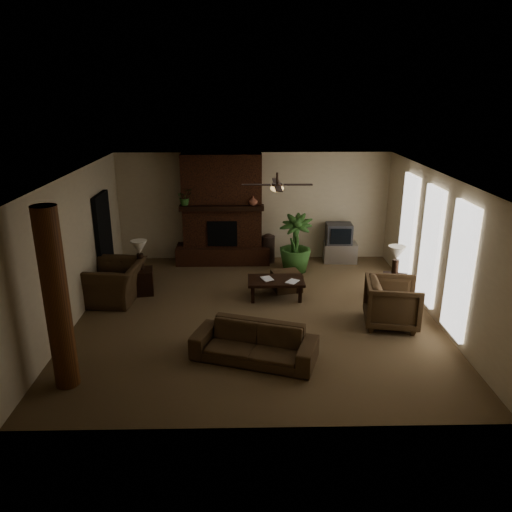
{
  "coord_description": "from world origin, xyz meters",
  "views": [
    {
      "loc": [
        -0.2,
        -8.95,
        4.29
      ],
      "look_at": [
        0.0,
        0.4,
        1.1
      ],
      "focal_mm": 34.33,
      "sensor_mm": 36.0,
      "label": 1
    }
  ],
  "objects_px": {
    "ottoman": "(286,281)",
    "floor_vase": "(268,246)",
    "lamp_left": "(139,249)",
    "armchair_right": "(392,301)",
    "tv_stand": "(340,252)",
    "floor_plant": "(295,256)",
    "sofa": "(254,338)",
    "side_table_right": "(393,288)",
    "log_column": "(57,300)",
    "armchair_left": "(114,276)",
    "lamp_right": "(396,255)",
    "coffee_table": "(276,282)",
    "side_table_left": "(142,281)"
  },
  "relations": [
    {
      "from": "armchair_right",
      "to": "floor_vase",
      "type": "bearing_deg",
      "value": 40.32
    },
    {
      "from": "floor_vase",
      "to": "log_column",
      "type": "bearing_deg",
      "value": -120.94
    },
    {
      "from": "floor_vase",
      "to": "lamp_right",
      "type": "relative_size",
      "value": 1.18
    },
    {
      "from": "ottoman",
      "to": "lamp_left",
      "type": "bearing_deg",
      "value": -178.33
    },
    {
      "from": "tv_stand",
      "to": "coffee_table",
      "type": "bearing_deg",
      "value": -124.37
    },
    {
      "from": "lamp_left",
      "to": "lamp_right",
      "type": "bearing_deg",
      "value": -5.38
    },
    {
      "from": "floor_vase",
      "to": "ottoman",
      "type": "bearing_deg",
      "value": -79.98
    },
    {
      "from": "armchair_left",
      "to": "lamp_right",
      "type": "height_order",
      "value": "lamp_right"
    },
    {
      "from": "coffee_table",
      "to": "tv_stand",
      "type": "bearing_deg",
      "value": 52.17
    },
    {
      "from": "ottoman",
      "to": "floor_vase",
      "type": "relative_size",
      "value": 0.78
    },
    {
      "from": "sofa",
      "to": "side_table_right",
      "type": "relative_size",
      "value": 3.72
    },
    {
      "from": "tv_stand",
      "to": "floor_plant",
      "type": "distance_m",
      "value": 1.44
    },
    {
      "from": "floor_vase",
      "to": "floor_plant",
      "type": "distance_m",
      "value": 0.94
    },
    {
      "from": "tv_stand",
      "to": "floor_vase",
      "type": "height_order",
      "value": "floor_vase"
    },
    {
      "from": "log_column",
      "to": "coffee_table",
      "type": "distance_m",
      "value": 4.77
    },
    {
      "from": "tv_stand",
      "to": "lamp_left",
      "type": "relative_size",
      "value": 1.31
    },
    {
      "from": "ottoman",
      "to": "tv_stand",
      "type": "height_order",
      "value": "tv_stand"
    },
    {
      "from": "armchair_right",
      "to": "ottoman",
      "type": "xyz_separation_m",
      "value": [
        -1.86,
        1.81,
        -0.3
      ]
    },
    {
      "from": "log_column",
      "to": "floor_vase",
      "type": "relative_size",
      "value": 3.64
    },
    {
      "from": "floor_plant",
      "to": "lamp_left",
      "type": "bearing_deg",
      "value": -160.27
    },
    {
      "from": "log_column",
      "to": "sofa",
      "type": "height_order",
      "value": "log_column"
    },
    {
      "from": "log_column",
      "to": "lamp_right",
      "type": "relative_size",
      "value": 4.31
    },
    {
      "from": "armchair_left",
      "to": "tv_stand",
      "type": "bearing_deg",
      "value": 119.83
    },
    {
      "from": "floor_vase",
      "to": "tv_stand",
      "type": "bearing_deg",
      "value": 0.0
    },
    {
      "from": "sofa",
      "to": "floor_plant",
      "type": "bearing_deg",
      "value": 93.91
    },
    {
      "from": "sofa",
      "to": "armchair_right",
      "type": "distance_m",
      "value": 2.9
    },
    {
      "from": "coffee_table",
      "to": "side_table_left",
      "type": "bearing_deg",
      "value": 173.6
    },
    {
      "from": "coffee_table",
      "to": "floor_vase",
      "type": "bearing_deg",
      "value": 91.46
    },
    {
      "from": "coffee_table",
      "to": "tv_stand",
      "type": "relative_size",
      "value": 1.41
    },
    {
      "from": "lamp_left",
      "to": "coffee_table",
      "type": "bearing_deg",
      "value": -7.41
    },
    {
      "from": "armchair_left",
      "to": "side_table_right",
      "type": "distance_m",
      "value": 5.94
    },
    {
      "from": "armchair_left",
      "to": "coffee_table",
      "type": "relative_size",
      "value": 1.05
    },
    {
      "from": "floor_vase",
      "to": "armchair_right",
      "type": "bearing_deg",
      "value": -59.22
    },
    {
      "from": "armchair_left",
      "to": "floor_vase",
      "type": "relative_size",
      "value": 1.64
    },
    {
      "from": "sofa",
      "to": "lamp_right",
      "type": "distance_m",
      "value": 3.91
    },
    {
      "from": "floor_plant",
      "to": "lamp_left",
      "type": "xyz_separation_m",
      "value": [
        -3.52,
        -1.26,
        0.6
      ]
    },
    {
      "from": "sofa",
      "to": "lamp_left",
      "type": "xyz_separation_m",
      "value": [
        -2.44,
        2.92,
        0.6
      ]
    },
    {
      "from": "sofa",
      "to": "armchair_right",
      "type": "height_order",
      "value": "armchair_right"
    },
    {
      "from": "armchair_left",
      "to": "floor_plant",
      "type": "xyz_separation_m",
      "value": [
        4.0,
        1.68,
        -0.15
      ]
    },
    {
      "from": "ottoman",
      "to": "side_table_right",
      "type": "relative_size",
      "value": 1.09
    },
    {
      "from": "armchair_right",
      "to": "ottoman",
      "type": "distance_m",
      "value": 2.61
    },
    {
      "from": "armchair_right",
      "to": "tv_stand",
      "type": "height_order",
      "value": "armchair_right"
    },
    {
      "from": "sofa",
      "to": "coffee_table",
      "type": "bearing_deg",
      "value": 96.99
    },
    {
      "from": "tv_stand",
      "to": "lamp_left",
      "type": "xyz_separation_m",
      "value": [
        -4.78,
        -1.96,
        0.75
      ]
    },
    {
      "from": "log_column",
      "to": "armchair_left",
      "type": "relative_size",
      "value": 2.22
    },
    {
      "from": "side_table_left",
      "to": "floor_plant",
      "type": "bearing_deg",
      "value": 20.53
    },
    {
      "from": "armchair_right",
      "to": "ottoman",
      "type": "bearing_deg",
      "value": 55.36
    },
    {
      "from": "ottoman",
      "to": "floor_plant",
      "type": "relative_size",
      "value": 0.42
    },
    {
      "from": "ottoman",
      "to": "lamp_left",
      "type": "xyz_separation_m",
      "value": [
        -3.22,
        -0.09,
        0.8
      ]
    },
    {
      "from": "log_column",
      "to": "sofa",
      "type": "distance_m",
      "value": 3.12
    }
  ]
}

